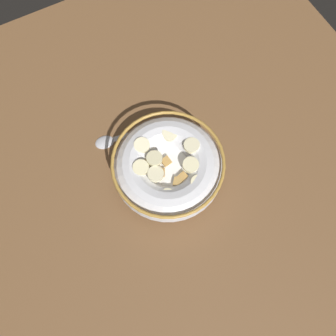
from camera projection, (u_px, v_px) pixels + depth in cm
name	position (u px, v px, depth cm)	size (l,w,h in cm)	color
ground_plane	(168.00, 175.00, 62.19)	(96.00, 96.00, 2.00)	brown
cereal_bowl	(168.00, 167.00, 58.00)	(19.51, 19.51, 6.63)	silver
spoon	(114.00, 139.00, 63.23)	(4.16, 13.35, 0.80)	#B7B7BC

